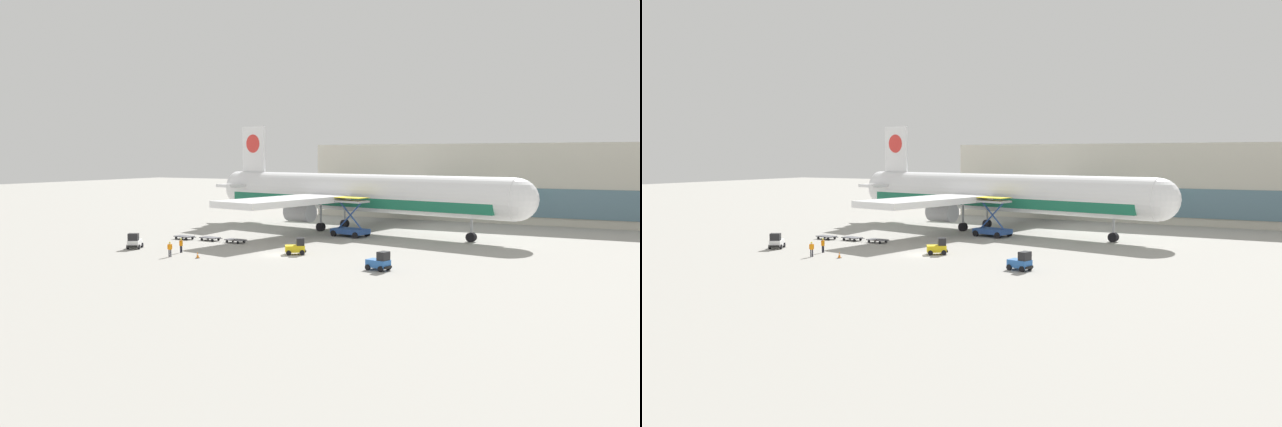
{
  "view_description": "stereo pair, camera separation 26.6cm",
  "coord_description": "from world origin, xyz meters",
  "views": [
    {
      "loc": [
        38.55,
        -63.1,
        11.79
      ],
      "look_at": [
        -0.57,
        11.52,
        4.0
      ],
      "focal_mm": 35.0,
      "sensor_mm": 36.0,
      "label": 1
    },
    {
      "loc": [
        38.78,
        -62.97,
        11.79
      ],
      "look_at": [
        -0.57,
        11.52,
        4.0
      ],
      "focal_mm": 35.0,
      "sensor_mm": 36.0,
      "label": 2
    }
  ],
  "objects": [
    {
      "name": "ground_plane",
      "position": [
        0.0,
        0.0,
        0.0
      ],
      "size": [
        400.0,
        400.0,
        0.0
      ],
      "primitive_type": "plane",
      "color": "#9E9B93"
    },
    {
      "name": "terminal_building",
      "position": [
        25.09,
        56.41,
        6.99
      ],
      "size": [
        90.0,
        18.2,
        14.0
      ],
      "color": "#BCB7A8",
      "rests_on": "ground_plane"
    },
    {
      "name": "airplane_main",
      "position": [
        -2.68,
        25.74,
        5.84
      ],
      "size": [
        57.57,
        48.65,
        17.0
      ],
      "rotation": [
        0.0,
        0.0,
        -0.19
      ],
      "color": "white",
      "rests_on": "ground_plane"
    },
    {
      "name": "scissor_lift_loader",
      "position": [
        0.31,
        19.44,
        2.17
      ],
      "size": [
        5.67,
        4.2,
        5.78
      ],
      "rotation": [
        0.0,
        0.0,
        -0.19
      ],
      "color": "#284C99",
      "rests_on": "ground_plane"
    },
    {
      "name": "baggage_tug_foreground",
      "position": [
        -19.05,
        -4.28,
        0.88
      ],
      "size": [
        2.52,
        2.82,
        2.0
      ],
      "rotation": [
        0.0,
        0.0,
        -1.05
      ],
      "color": "silver",
      "rests_on": "ground_plane"
    },
    {
      "name": "baggage_tug_mid",
      "position": [
        1.62,
        1.21,
        0.88
      ],
      "size": [
        2.81,
        2.61,
        2.0
      ],
      "rotation": [
        0.0,
        0.0,
        0.61
      ],
      "color": "yellow",
      "rests_on": "ground_plane"
    },
    {
      "name": "baggage_tug_far",
      "position": [
        14.46,
        -3.89,
        0.88
      ],
      "size": [
        2.69,
        2.09,
        2.0
      ],
      "rotation": [
        0.0,
        0.0,
        -0.22
      ],
      "color": "#2D66B7",
      "rests_on": "ground_plane"
    },
    {
      "name": "baggage_dolly_lead",
      "position": [
        -19.27,
        5.67,
        0.39
      ],
      "size": [
        3.76,
        1.76,
        0.48
      ],
      "rotation": [
        0.0,
        0.0,
        -0.09
      ],
      "color": "#56565B",
      "rests_on": "ground_plane"
    },
    {
      "name": "baggage_dolly_second",
      "position": [
        -15.17,
        6.28,
        0.39
      ],
      "size": [
        3.76,
        1.76,
        0.48
      ],
      "rotation": [
        0.0,
        0.0,
        -0.09
      ],
      "color": "#56565B",
      "rests_on": "ground_plane"
    },
    {
      "name": "baggage_dolly_third",
      "position": [
        -10.69,
        6.04,
        0.39
      ],
      "size": [
        3.76,
        1.76,
        0.48
      ],
      "rotation": [
        0.0,
        0.0,
        -0.09
      ],
      "color": "#56565B",
      "rests_on": "ground_plane"
    },
    {
      "name": "ground_crew_near",
      "position": [
        -11.52,
        -4.2,
        1.04
      ],
      "size": [
        0.24,
        0.57,
        1.77
      ],
      "rotation": [
        0.0,
        0.0,
        4.65
      ],
      "color": "black",
      "rests_on": "ground_plane"
    },
    {
      "name": "ground_crew_far",
      "position": [
        -10.56,
        -7.32,
        1.06
      ],
      "size": [
        0.38,
        0.49,
        1.79
      ],
      "rotation": [
        0.0,
        0.0,
        4.11
      ],
      "color": "black",
      "rests_on": "ground_plane"
    },
    {
      "name": "traffic_cone_near",
      "position": [
        -7.13,
        -6.5,
        0.37
      ],
      "size": [
        0.4,
        0.4,
        0.75
      ],
      "color": "black",
      "rests_on": "ground_plane"
    }
  ]
}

